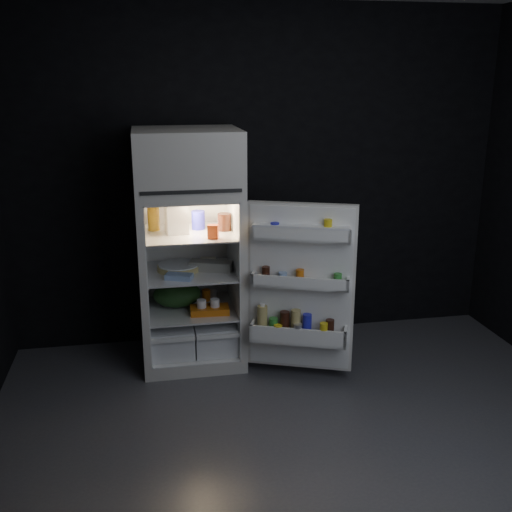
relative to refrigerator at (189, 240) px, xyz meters
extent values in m
cube|color=#49494E|center=(0.61, -1.32, -0.96)|extent=(4.00, 3.40, 0.00)
cube|color=black|center=(0.61, 0.38, 0.39)|extent=(4.00, 0.00, 2.70)
cube|color=black|center=(0.61, -3.02, 0.39)|extent=(4.00, 0.00, 2.70)
cube|color=silver|center=(0.00, -0.02, -0.91)|extent=(0.76, 0.70, 0.10)
cube|color=silver|center=(-0.35, -0.02, -0.26)|extent=(0.05, 0.70, 1.20)
cube|color=silver|center=(0.35, -0.02, -0.26)|extent=(0.05, 0.70, 1.20)
cube|color=white|center=(0.00, 0.30, -0.26)|extent=(0.66, 0.05, 1.20)
cube|color=silver|center=(0.00, -0.02, 0.37)|extent=(0.76, 0.70, 0.06)
cube|color=silver|center=(0.00, -0.02, 0.61)|extent=(0.76, 0.70, 0.42)
cube|color=black|center=(0.00, -0.38, 0.43)|extent=(0.68, 0.01, 0.02)
cube|color=white|center=(-0.33, -0.05, -0.26)|extent=(0.01, 0.65, 1.20)
cube|color=white|center=(0.33, -0.05, -0.26)|extent=(0.01, 0.65, 1.20)
cube|color=white|center=(0.00, -0.05, 0.34)|extent=(0.66, 0.65, 0.01)
cube|color=white|center=(0.00, -0.05, -0.85)|extent=(0.66, 0.65, 0.01)
cube|color=white|center=(0.00, -0.05, 0.06)|extent=(0.65, 0.63, 0.01)
cube|color=white|center=(0.00, -0.05, -0.24)|extent=(0.65, 0.63, 0.01)
cube|color=white|center=(0.00, -0.05, -0.54)|extent=(0.65, 0.63, 0.01)
cube|color=white|center=(-0.17, -0.03, -0.74)|extent=(0.32, 0.59, 0.22)
cube|color=white|center=(0.17, -0.03, -0.74)|extent=(0.32, 0.59, 0.22)
cube|color=white|center=(-0.17, -0.35, -0.65)|extent=(0.32, 0.02, 0.03)
cube|color=white|center=(0.17, -0.35, -0.65)|extent=(0.32, 0.02, 0.03)
cube|color=#FFE5B2|center=(0.00, -0.10, 0.32)|extent=(0.14, 0.14, 0.02)
cube|color=silver|center=(0.74, -0.49, -0.26)|extent=(0.72, 0.33, 1.22)
cube|color=white|center=(0.73, -0.51, -0.26)|extent=(0.67, 0.27, 1.18)
cube|color=white|center=(0.72, -0.55, 0.11)|extent=(0.67, 0.33, 0.02)
cube|color=white|center=(0.70, -0.59, 0.15)|extent=(0.64, 0.27, 0.10)
cube|color=white|center=(1.02, -0.67, 0.15)|extent=(0.05, 0.09, 0.10)
cube|color=white|center=(0.41, -0.43, 0.15)|extent=(0.05, 0.09, 0.10)
cube|color=white|center=(0.71, -0.56, -0.22)|extent=(0.67, 0.34, 0.02)
cube|color=white|center=(0.70, -0.59, -0.19)|extent=(0.64, 0.27, 0.09)
cube|color=white|center=(1.02, -0.68, -0.19)|extent=(0.06, 0.10, 0.09)
cube|color=white|center=(0.41, -0.44, -0.19)|extent=(0.06, 0.10, 0.09)
cube|color=white|center=(0.71, -0.58, -0.63)|extent=(0.68, 0.38, 0.02)
cube|color=white|center=(0.69, -0.63, -0.57)|extent=(0.64, 0.27, 0.13)
cube|color=white|center=(1.01, -0.70, -0.57)|extent=(0.07, 0.14, 0.13)
cube|color=white|center=(0.40, -0.45, -0.57)|extent=(0.07, 0.14, 0.13)
cube|color=white|center=(0.72, -0.55, 0.21)|extent=(0.65, 0.33, 0.02)
cylinder|color=yellow|center=(0.88, -0.62, 0.19)|extent=(0.07, 0.07, 0.14)
cylinder|color=#2122B5|center=(0.75, -0.57, 0.16)|extent=(0.08, 0.08, 0.08)
cylinder|color=#2122B5|center=(0.55, -0.49, 0.17)|extent=(0.08, 0.08, 0.10)
cylinder|color=#338C33|center=(0.96, -0.65, -0.16)|extent=(0.07, 0.07, 0.10)
cylinder|color=#C86111|center=(0.71, -0.56, -0.15)|extent=(0.07, 0.07, 0.11)
cylinder|color=#7D99C2|center=(0.60, -0.51, -0.17)|extent=(0.08, 0.08, 0.08)
cylinder|color=black|center=(0.49, -0.47, -0.15)|extent=(0.07, 0.07, 0.12)
cylinder|color=black|center=(0.91, -0.66, -0.53)|extent=(0.08, 0.08, 0.17)
cylinder|color=#2122B5|center=(0.76, -0.60, -0.52)|extent=(0.08, 0.08, 0.20)
cylinder|color=tan|center=(0.69, -0.57, -0.50)|extent=(0.09, 0.09, 0.22)
cylinder|color=black|center=(0.61, -0.54, -0.51)|extent=(0.09, 0.09, 0.20)
cylinder|color=#338C33|center=(0.54, -0.51, -0.54)|extent=(0.08, 0.08, 0.15)
cylinder|color=tan|center=(0.47, -0.48, -0.50)|extent=(0.09, 0.09, 0.24)
cylinder|color=yellow|center=(0.86, -0.68, -0.54)|extent=(0.07, 0.07, 0.16)
cylinder|color=#B8B7BC|center=(0.69, -0.61, -0.55)|extent=(0.08, 0.08, 0.14)
cylinder|color=yellow|center=(0.56, -0.56, -0.56)|extent=(0.08, 0.08, 0.12)
cylinder|color=white|center=(0.47, -0.48, -0.37)|extent=(0.05, 0.05, 0.02)
cube|color=white|center=(-0.09, -0.04, 0.19)|extent=(0.17, 0.17, 0.24)
cylinder|color=#2122B5|center=(0.08, 0.05, 0.14)|extent=(0.12, 0.12, 0.14)
cylinder|color=black|center=(0.27, -0.03, 0.14)|extent=(0.11, 0.11, 0.13)
cylinder|color=gold|center=(-0.25, 0.08, 0.18)|extent=(0.12, 0.12, 0.22)
cube|color=#CF4418|center=(0.15, -0.25, 0.12)|extent=(0.09, 0.08, 0.10)
cube|color=gray|center=(0.15, -0.05, -0.19)|extent=(0.34, 0.22, 0.07)
cylinder|color=tan|center=(-0.09, 0.00, -0.21)|extent=(0.42, 0.42, 0.04)
cube|color=#7D99C2|center=(-0.10, -0.22, -0.21)|extent=(0.21, 0.16, 0.04)
cube|color=#F1E9C5|center=(0.15, 0.10, -0.20)|extent=(0.13, 0.12, 0.05)
ellipsoid|color=#193815|center=(-0.11, 0.02, -0.43)|extent=(0.43, 0.39, 0.20)
cube|color=#C86111|center=(0.12, -0.17, -0.50)|extent=(0.30, 0.17, 0.05)
cylinder|color=#C86111|center=(0.13, 0.10, -0.48)|extent=(0.08, 0.08, 0.09)
cylinder|color=#B8B7BC|center=(0.18, 0.11, -0.48)|extent=(0.06, 0.06, 0.09)
camera|label=1|loc=(-0.32, -4.36, 1.17)|focal=42.00mm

